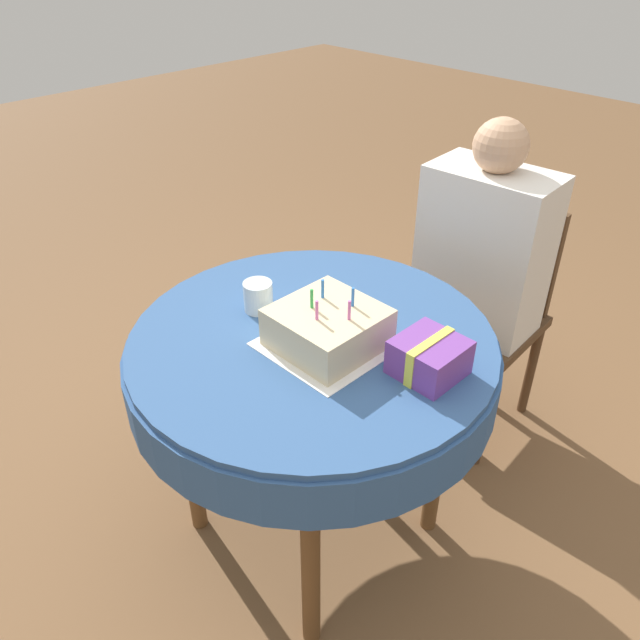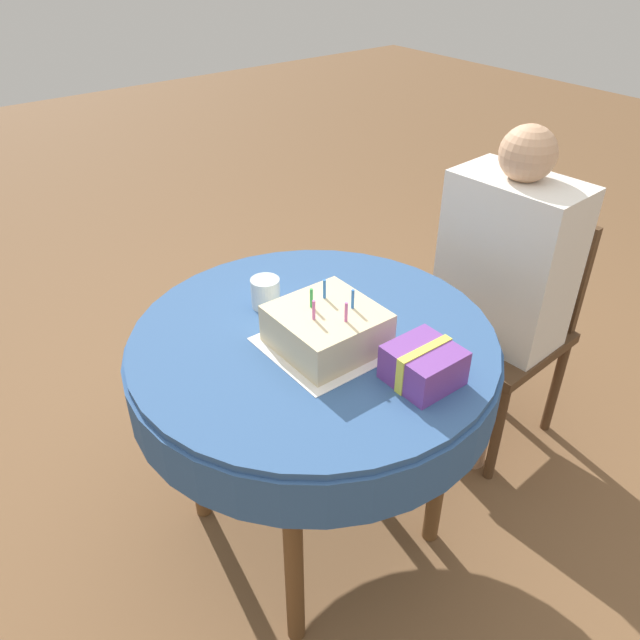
{
  "view_description": "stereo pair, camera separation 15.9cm",
  "coord_description": "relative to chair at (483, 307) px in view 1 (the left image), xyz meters",
  "views": [
    {
      "loc": [
        0.97,
        -0.93,
        1.72
      ],
      "look_at": [
        0.03,
        0.0,
        0.83
      ],
      "focal_mm": 35.0,
      "sensor_mm": 36.0,
      "label": 1
    },
    {
      "loc": [
        1.08,
        -0.81,
        1.72
      ],
      "look_at": [
        0.03,
        0.0,
        0.83
      ],
      "focal_mm": 35.0,
      "sensor_mm": 36.0,
      "label": 2
    }
  ],
  "objects": [
    {
      "name": "chair",
      "position": [
        0.0,
        0.0,
        0.0
      ],
      "size": [
        0.46,
        0.46,
        0.85
      ],
      "rotation": [
        0.0,
        0.0,
        0.07
      ],
      "color": "#4C331E",
      "rests_on": "ground_plane"
    },
    {
      "name": "birthday_cake",
      "position": [
        0.05,
        -0.86,
        0.35
      ],
      "size": [
        0.25,
        0.25,
        0.16
      ],
      "color": "beige",
      "rests_on": "dining_table"
    },
    {
      "name": "gift_box",
      "position": [
        0.3,
        -0.77,
        0.34
      ],
      "size": [
        0.15,
        0.16,
        0.1
      ],
      "color": "#753D99",
      "rests_on": "dining_table"
    },
    {
      "name": "napkin",
      "position": [
        0.05,
        -0.86,
        0.3
      ],
      "size": [
        0.3,
        0.3,
        0.0
      ],
      "color": "white",
      "rests_on": "dining_table"
    },
    {
      "name": "dining_table",
      "position": [
        -0.01,
        -0.86,
        0.2
      ],
      "size": [
        0.99,
        0.99,
        0.77
      ],
      "color": "#335689",
      "rests_on": "ground_plane"
    },
    {
      "name": "drinking_glass",
      "position": [
        -0.21,
        -0.88,
        0.34
      ],
      "size": [
        0.08,
        0.08,
        0.09
      ],
      "color": "silver",
      "rests_on": "dining_table"
    },
    {
      "name": "ground_plane",
      "position": [
        -0.01,
        -0.86,
        -0.47
      ],
      "size": [
        12.0,
        12.0,
        0.0
      ],
      "primitive_type": "plane",
      "color": "brown"
    },
    {
      "name": "person",
      "position": [
        0.01,
        -0.09,
        0.23
      ],
      "size": [
        0.43,
        0.35,
        1.18
      ],
      "rotation": [
        0.0,
        0.0,
        0.07
      ],
      "color": "tan",
      "rests_on": "ground_plane"
    }
  ]
}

